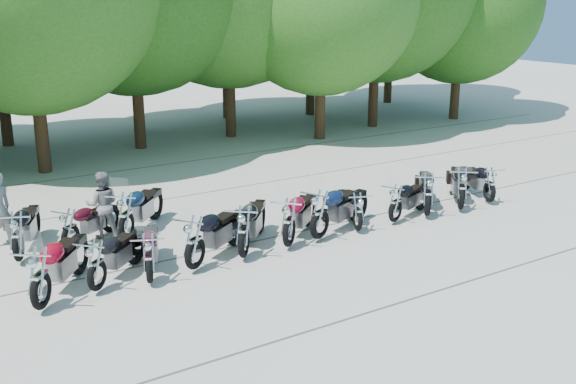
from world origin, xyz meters
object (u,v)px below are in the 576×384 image
motorcycle_1 (96,264)px  motorcycle_5 (289,221)px  motorcycle_11 (490,184)px  motorcycle_7 (358,211)px  motorcycle_10 (462,187)px  motorcycle_0 (39,276)px  rider_1 (102,205)px  motorcycle_3 (194,241)px  motorcycle_13 (70,228)px  motorcycle_9 (428,193)px  motorcycle_14 (126,215)px  motorcycle_8 (396,202)px  motorcycle_12 (17,235)px  motorcycle_2 (149,257)px  motorcycle_6 (320,213)px  motorcycle_4 (244,230)px

motorcycle_1 → motorcycle_5: (4.55, 0.00, 0.07)m
motorcycle_1 → motorcycle_11: bearing=-132.4°
motorcycle_7 → motorcycle_10: size_ratio=0.84×
motorcycle_0 → rider_1: bearing=-86.3°
motorcycle_1 → motorcycle_3: 2.12m
motorcycle_13 → rider_1: bearing=-94.8°
motorcycle_5 → motorcycle_13: bearing=18.7°
motorcycle_5 → motorcycle_9: motorcycle_5 is taller
motorcycle_1 → motorcycle_14: size_ratio=0.89×
motorcycle_8 → motorcycle_11: (3.46, -0.10, 0.00)m
motorcycle_9 → rider_1: rider_1 is taller
motorcycle_5 → motorcycle_14: size_ratio=0.98×
motorcycle_0 → motorcycle_12: 2.75m
motorcycle_1 → motorcycle_2: size_ratio=1.02×
motorcycle_7 → motorcycle_11: size_ratio=0.96×
motorcycle_3 → motorcycle_12: bearing=18.2°
motorcycle_11 → motorcycle_2: bearing=21.7°
motorcycle_5 → motorcycle_9: (4.37, -0.05, -0.00)m
motorcycle_6 → rider_1: rider_1 is taller
motorcycle_4 → motorcycle_10: 6.78m
motorcycle_3 → motorcycle_11: motorcycle_3 is taller
motorcycle_6 → motorcycle_3: bearing=69.6°
motorcycle_4 → motorcycle_5: (1.22, 0.03, -0.01)m
motorcycle_4 → motorcycle_5: size_ratio=1.02×
motorcycle_11 → rider_1: rider_1 is taller
motorcycle_5 → motorcycle_7: size_ratio=1.20×
motorcycle_13 → rider_1: size_ratio=1.22×
motorcycle_0 → motorcycle_9: motorcycle_0 is taller
motorcycle_5 → motorcycle_9: 4.37m
motorcycle_1 → motorcycle_10: (10.11, -0.12, 0.06)m
motorcycle_1 → motorcycle_4: size_ratio=0.89×
motorcycle_10 → motorcycle_13: bearing=25.1°
motorcycle_6 → motorcycle_11: (5.87, -0.10, -0.12)m
motorcycle_4 → rider_1: (-2.17, 3.20, 0.12)m
motorcycle_4 → rider_1: size_ratio=1.51×
motorcycle_3 → rider_1: 3.37m
motorcycle_11 → motorcycle_14: size_ratio=0.85×
motorcycle_2 → motorcycle_6: 4.44m
motorcycle_2 → motorcycle_11: size_ratio=1.03×
motorcycle_10 → motorcycle_12: 11.39m
motorcycle_0 → motorcycle_12: size_ratio=1.07×
motorcycle_2 → rider_1: rider_1 is taller
motorcycle_1 → motorcycle_8: 7.87m
motorcycle_6 → motorcycle_11: 5.87m
motorcycle_4 → motorcycle_9: (5.59, -0.03, -0.01)m
motorcycle_7 → motorcycle_9: size_ratio=0.83×
motorcycle_4 → motorcycle_13: 4.12m
motorcycle_10 → motorcycle_12: size_ratio=1.03×
motorcycle_12 → motorcycle_14: motorcycle_14 is taller
motorcycle_11 → motorcycle_12: (-12.31, 2.53, 0.07)m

